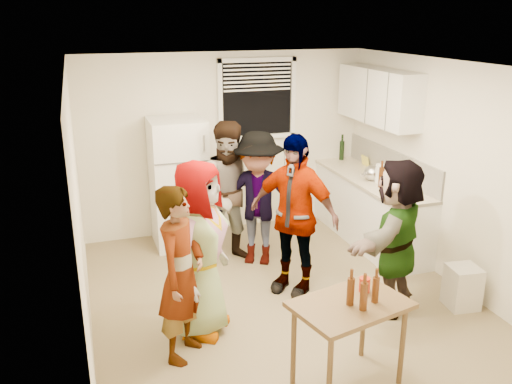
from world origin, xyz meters
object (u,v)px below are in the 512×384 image
object	(u,v)px
guest_stripe	(185,353)
guest_black	(292,289)
guest_back_right	(258,261)
refrigerator	(179,183)
serving_table	(346,383)
guest_back_left	(233,260)
red_cup	(364,291)
trash_bin	(463,285)
blue_cup	(388,199)
wine_bottle	(341,160)
beer_bottle_table	(375,302)
kettle	(372,180)
guest_grey	(202,329)
beer_bottle_counter	(380,187)
guest_orange	(390,307)

from	to	relation	value
guest_stripe	guest_black	world-z (taller)	guest_black
guest_back_right	refrigerator	bearing A→B (deg)	160.58
serving_table	guest_back_left	bearing A→B (deg)	95.16
red_cup	guest_black	world-z (taller)	red_cup
trash_bin	blue_cup	bearing A→B (deg)	106.75
trash_bin	serving_table	xyz separation A→B (m)	(-1.75, -0.76, -0.25)
wine_bottle	beer_bottle_table	size ratio (longest dim) A/B	1.30
kettle	guest_stripe	world-z (taller)	kettle
guest_back_left	guest_back_right	xyz separation A→B (m)	(0.28, -0.13, 0.00)
wine_bottle	blue_cup	distance (m)	1.85
beer_bottle_table	guest_grey	size ratio (longest dim) A/B	0.12
guest_back_right	blue_cup	bearing A→B (deg)	2.45
refrigerator	beer_bottle_counter	size ratio (longest dim) A/B	6.73
guest_back_right	beer_bottle_table	bearing A→B (deg)	-58.12
refrigerator	wine_bottle	bearing A→B (deg)	5.78
guest_back_left	wine_bottle	bearing A→B (deg)	31.63
wine_bottle	guest_stripe	xyz separation A→B (m)	(-2.95, -2.78, -0.90)
beer_bottle_counter	red_cup	distance (m)	2.54
guest_back_right	red_cup	bearing A→B (deg)	-57.72
kettle	trash_bin	size ratio (longest dim) A/B	0.58
beer_bottle_table	refrigerator	bearing A→B (deg)	105.42
blue_cup	beer_bottle_table	xyz separation A→B (m)	(-1.25, -1.85, -0.13)
guest_back_right	guest_orange	distance (m)	1.80
blue_cup	beer_bottle_table	world-z (taller)	blue_cup
guest_back_left	guest_black	xyz separation A→B (m)	(0.42, -0.94, 0.00)
guest_grey	guest_orange	xyz separation A→B (m)	(2.00, -0.21, 0.00)
kettle	wine_bottle	world-z (taller)	wine_bottle
guest_back_right	guest_back_left	bearing A→B (deg)	-176.53
kettle	guest_black	xyz separation A→B (m)	(-1.46, -0.86, -0.90)
kettle	guest_black	world-z (taller)	kettle
beer_bottle_table	wine_bottle	bearing A→B (deg)	67.06
wine_bottle	trash_bin	size ratio (longest dim) A/B	0.62
blue_cup	guest_back_left	size ratio (longest dim) A/B	0.06
beer_bottle_counter	serving_table	xyz separation A→B (m)	(-1.60, -2.25, -0.90)
kettle	guest_orange	distance (m)	1.91
red_cup	guest_orange	bearing A→B (deg)	45.27
serving_table	guest_black	size ratio (longest dim) A/B	0.51
serving_table	guest_orange	world-z (taller)	serving_table
kettle	beer_bottle_counter	bearing A→B (deg)	-110.48
beer_bottle_table	guest_stripe	bearing A→B (deg)	147.42
refrigerator	wine_bottle	world-z (taller)	refrigerator
refrigerator	guest_back_right	size ratio (longest dim) A/B	1.02
beer_bottle_counter	guest_stripe	xyz separation A→B (m)	(-2.80, -1.41, -0.90)
refrigerator	red_cup	world-z (taller)	refrigerator
serving_table	beer_bottle_table	bearing A→B (deg)	-14.10
blue_cup	guest_back_right	size ratio (longest dim) A/B	0.07
refrigerator	kettle	distance (m)	2.54
wine_bottle	red_cup	size ratio (longest dim) A/B	2.28
guest_grey	guest_back_right	distance (m)	1.65
red_cup	guest_stripe	bearing A→B (deg)	153.10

